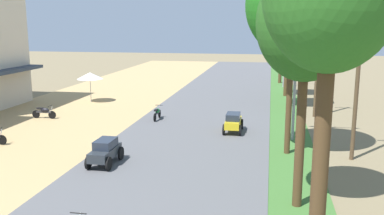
{
  "coord_description": "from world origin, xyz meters",
  "views": [
    {
      "loc": [
        4.41,
        -3.19,
        6.72
      ],
      "look_at": [
        -0.16,
        21.41,
        1.69
      ],
      "focal_mm": 39.58,
      "sensor_mm": 36.0,
      "label": 1
    }
  ],
  "objects_px": {
    "streetlamp_near": "(296,59)",
    "median_tree_second": "(306,24)",
    "median_tree_fifth": "(288,27)",
    "utility_pole_far": "(358,67)",
    "parked_motorbike_sixth": "(44,112)",
    "streetlamp_far": "(283,40)",
    "car_sedan_charcoal": "(105,151)",
    "median_tree_fourth": "(291,38)",
    "streetlamp_mid": "(285,47)",
    "median_tree_third": "(293,5)",
    "motorbike_ahead_fourth": "(157,112)",
    "vendor_umbrella": "(90,76)",
    "car_sedan_yellow": "(233,121)",
    "median_tree_sixth": "(282,16)",
    "utility_pole_near": "(318,55)"
  },
  "relations": [
    {
      "from": "streetlamp_near",
      "to": "median_tree_second",
      "type": "bearing_deg",
      "value": -91.56
    },
    {
      "from": "median_tree_fifth",
      "to": "utility_pole_far",
      "type": "bearing_deg",
      "value": -81.57
    },
    {
      "from": "parked_motorbike_sixth",
      "to": "streetlamp_far",
      "type": "relative_size",
      "value": 0.23
    },
    {
      "from": "streetlamp_near",
      "to": "car_sedan_charcoal",
      "type": "height_order",
      "value": "streetlamp_near"
    },
    {
      "from": "median_tree_fourth",
      "to": "streetlamp_mid",
      "type": "distance_m",
      "value": 10.78
    },
    {
      "from": "median_tree_fifth",
      "to": "median_tree_third",
      "type": "bearing_deg",
      "value": -91.44
    },
    {
      "from": "median_tree_fifth",
      "to": "streetlamp_mid",
      "type": "relative_size",
      "value": 1.12
    },
    {
      "from": "parked_motorbike_sixth",
      "to": "motorbike_ahead_fourth",
      "type": "bearing_deg",
      "value": 7.92
    },
    {
      "from": "car_sedan_charcoal",
      "to": "motorbike_ahead_fourth",
      "type": "distance_m",
      "value": 9.69
    },
    {
      "from": "streetlamp_far",
      "to": "utility_pole_far",
      "type": "height_order",
      "value": "utility_pole_far"
    },
    {
      "from": "vendor_umbrella",
      "to": "car_sedan_yellow",
      "type": "distance_m",
      "value": 15.25
    },
    {
      "from": "parked_motorbike_sixth",
      "to": "median_tree_sixth",
      "type": "height_order",
      "value": "median_tree_sixth"
    },
    {
      "from": "median_tree_second",
      "to": "car_sedan_yellow",
      "type": "bearing_deg",
      "value": 107.71
    },
    {
      "from": "median_tree_second",
      "to": "median_tree_sixth",
      "type": "height_order",
      "value": "median_tree_sixth"
    },
    {
      "from": "streetlamp_near",
      "to": "streetlamp_far",
      "type": "distance_m",
      "value": 30.79
    },
    {
      "from": "median_tree_fifth",
      "to": "car_sedan_yellow",
      "type": "distance_m",
      "value": 15.69
    },
    {
      "from": "median_tree_second",
      "to": "motorbike_ahead_fourth",
      "type": "xyz_separation_m",
      "value": [
        -8.8,
        12.78,
        -6.11
      ]
    },
    {
      "from": "median_tree_sixth",
      "to": "streetlamp_near",
      "type": "height_order",
      "value": "median_tree_sixth"
    },
    {
      "from": "vendor_umbrella",
      "to": "utility_pole_near",
      "type": "xyz_separation_m",
      "value": [
        18.26,
        -2.26,
        2.17
      ]
    },
    {
      "from": "median_tree_fourth",
      "to": "utility_pole_far",
      "type": "xyz_separation_m",
      "value": [
        2.61,
        -13.13,
        -0.85
      ]
    },
    {
      "from": "median_tree_third",
      "to": "utility_pole_near",
      "type": "distance_m",
      "value": 10.27
    },
    {
      "from": "parked_motorbike_sixth",
      "to": "streetlamp_mid",
      "type": "bearing_deg",
      "value": 47.19
    },
    {
      "from": "median_tree_fifth",
      "to": "utility_pole_far",
      "type": "distance_m",
      "value": 18.55
    },
    {
      "from": "streetlamp_near",
      "to": "motorbike_ahead_fourth",
      "type": "distance_m",
      "value": 10.58
    },
    {
      "from": "vendor_umbrella",
      "to": "median_tree_third",
      "type": "relative_size",
      "value": 0.25
    },
    {
      "from": "median_tree_third",
      "to": "streetlamp_far",
      "type": "height_order",
      "value": "median_tree_third"
    },
    {
      "from": "median_tree_third",
      "to": "parked_motorbike_sixth",
      "type": "bearing_deg",
      "value": 162.7
    },
    {
      "from": "median_tree_third",
      "to": "motorbike_ahead_fourth",
      "type": "relative_size",
      "value": 5.6
    },
    {
      "from": "streetlamp_mid",
      "to": "median_tree_third",
      "type": "bearing_deg",
      "value": -90.97
    },
    {
      "from": "streetlamp_near",
      "to": "utility_pole_near",
      "type": "bearing_deg",
      "value": 74.8
    },
    {
      "from": "median_tree_fourth",
      "to": "car_sedan_charcoal",
      "type": "bearing_deg",
      "value": -119.37
    },
    {
      "from": "utility_pole_near",
      "to": "median_tree_fourth",
      "type": "bearing_deg",
      "value": 117.4
    },
    {
      "from": "median_tree_sixth",
      "to": "motorbike_ahead_fourth",
      "type": "xyz_separation_m",
      "value": [
        -8.74,
        -20.44,
        -6.92
      ]
    },
    {
      "from": "median_tree_fourth",
      "to": "streetlamp_far",
      "type": "xyz_separation_m",
      "value": [
        -0.15,
        20.64,
        -0.93
      ]
    },
    {
      "from": "median_tree_fourth",
      "to": "streetlamp_near",
      "type": "relative_size",
      "value": 0.96
    },
    {
      "from": "median_tree_third",
      "to": "car_sedan_charcoal",
      "type": "distance_m",
      "value": 11.49
    },
    {
      "from": "median_tree_third",
      "to": "car_sedan_yellow",
      "type": "xyz_separation_m",
      "value": [
        -3.13,
        3.77,
        -6.83
      ]
    },
    {
      "from": "vendor_umbrella",
      "to": "utility_pole_near",
      "type": "distance_m",
      "value": 18.53
    },
    {
      "from": "median_tree_fifth",
      "to": "streetlamp_near",
      "type": "height_order",
      "value": "streetlamp_near"
    },
    {
      "from": "median_tree_fourth",
      "to": "median_tree_sixth",
      "type": "xyz_separation_m",
      "value": [
        -0.46,
        13.88,
        1.99
      ]
    },
    {
      "from": "parked_motorbike_sixth",
      "to": "streetlamp_far",
      "type": "distance_m",
      "value": 33.26
    },
    {
      "from": "vendor_umbrella",
      "to": "utility_pole_far",
      "type": "bearing_deg",
      "value": -32.24
    },
    {
      "from": "median_tree_fourth",
      "to": "median_tree_second",
      "type": "bearing_deg",
      "value": -91.18
    },
    {
      "from": "vendor_umbrella",
      "to": "motorbike_ahead_fourth",
      "type": "height_order",
      "value": "vendor_umbrella"
    },
    {
      "from": "streetlamp_near",
      "to": "vendor_umbrella",
      "type": "bearing_deg",
      "value": 150.96
    },
    {
      "from": "utility_pole_near",
      "to": "utility_pole_far",
      "type": "height_order",
      "value": "utility_pole_far"
    },
    {
      "from": "streetlamp_near",
      "to": "car_sedan_yellow",
      "type": "height_order",
      "value": "streetlamp_near"
    },
    {
      "from": "median_tree_second",
      "to": "median_tree_sixth",
      "type": "distance_m",
      "value": 33.23
    },
    {
      "from": "median_tree_third",
      "to": "median_tree_fifth",
      "type": "relative_size",
      "value": 1.27
    },
    {
      "from": "car_sedan_charcoal",
      "to": "median_tree_fourth",
      "type": "bearing_deg",
      "value": 60.63
    }
  ]
}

